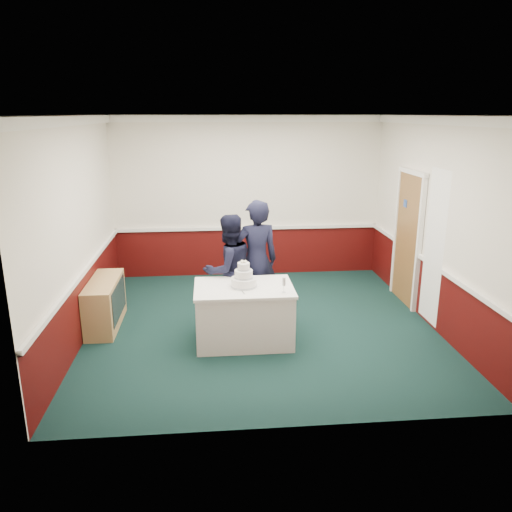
{
  "coord_description": "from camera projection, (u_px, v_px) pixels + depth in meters",
  "views": [
    {
      "loc": [
        -0.71,
        -6.77,
        3.02
      ],
      "look_at": [
        -0.09,
        -0.1,
        1.1
      ],
      "focal_mm": 35.0,
      "sensor_mm": 36.0,
      "label": 1
    }
  ],
  "objects": [
    {
      "name": "person_woman",
      "position": [
        256.0,
        261.0,
        7.39
      ],
      "size": [
        0.74,
        0.56,
        1.83
      ],
      "primitive_type": "imported",
      "rotation": [
        0.0,
        0.0,
        3.33
      ],
      "color": "black",
      "rests_on": "ground"
    },
    {
      "name": "person_man",
      "position": [
        229.0,
        270.0,
        7.27
      ],
      "size": [
        1.0,
        0.93,
        1.65
      ],
      "primitive_type": "imported",
      "rotation": [
        0.0,
        0.0,
        3.64
      ],
      "color": "black",
      "rests_on": "ground"
    },
    {
      "name": "cake_knife",
      "position": [
        242.0,
        291.0,
        6.48
      ],
      "size": [
        0.05,
        0.22,
        0.0
      ],
      "primitive_type": "cube",
      "rotation": [
        0.0,
        0.0,
        0.17
      ],
      "color": "silver",
      "rests_on": "cake_table"
    },
    {
      "name": "room_shell",
      "position": [
        263.0,
        187.0,
        7.43
      ],
      "size": [
        5.0,
        5.0,
        3.0
      ],
      "color": "silver",
      "rests_on": "ground"
    },
    {
      "name": "ground",
      "position": [
        261.0,
        325.0,
        7.38
      ],
      "size": [
        5.0,
        5.0,
        0.0
      ],
      "primitive_type": "plane",
      "color": "black",
      "rests_on": "ground"
    },
    {
      "name": "cake_table",
      "position": [
        244.0,
        313.0,
        6.78
      ],
      "size": [
        1.32,
        0.92,
        0.79
      ],
      "color": "white",
      "rests_on": "ground"
    },
    {
      "name": "champagne_flute",
      "position": [
        284.0,
        282.0,
        6.41
      ],
      "size": [
        0.05,
        0.05,
        0.21
      ],
      "color": "silver",
      "rests_on": "cake_table"
    },
    {
      "name": "sideboard",
      "position": [
        105.0,
        303.0,
        7.27
      ],
      "size": [
        0.41,
        1.2,
        0.7
      ],
      "color": "tan",
      "rests_on": "ground"
    },
    {
      "name": "wedding_cake",
      "position": [
        244.0,
        279.0,
        6.64
      ],
      "size": [
        0.35,
        0.35,
        0.36
      ],
      "color": "white",
      "rests_on": "cake_table"
    }
  ]
}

